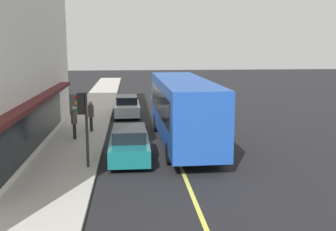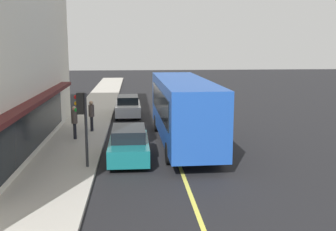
{
  "view_description": "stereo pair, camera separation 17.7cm",
  "coord_description": "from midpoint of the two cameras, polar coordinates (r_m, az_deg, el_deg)",
  "views": [
    {
      "loc": [
        -23.13,
        2.14,
        5.38
      ],
      "look_at": [
        -1.94,
        0.2,
        1.6
      ],
      "focal_mm": 43.6,
      "sensor_mm": 36.0,
      "label": 1
    },
    {
      "loc": [
        -23.14,
        1.96,
        5.38
      ],
      "look_at": [
        -1.94,
        0.2,
        1.6
      ],
      "focal_mm": 43.6,
      "sensor_mm": 36.0,
      "label": 2
    }
  ],
  "objects": [
    {
      "name": "pedestrian_at_corner",
      "position": [
        24.81,
        -10.93,
        0.35
      ],
      "size": [
        0.34,
        0.34,
        1.85
      ],
      "color": "black",
      "rests_on": "sidewalk"
    },
    {
      "name": "car_teal",
      "position": [
        19.07,
        -5.69,
        -4.05
      ],
      "size": [
        4.3,
        1.87,
        1.52
      ],
      "color": "#14666B",
      "rests_on": "ground"
    },
    {
      "name": "pedestrian_by_curb",
      "position": [
        22.96,
        -13.21,
        -0.54
      ],
      "size": [
        0.34,
        0.34,
        1.83
      ],
      "color": "black",
      "rests_on": "sidewalk"
    },
    {
      "name": "lane_centre_stripe",
      "position": [
        23.84,
        -0.16,
        -2.96
      ],
      "size": [
        36.0,
        0.16,
        0.01
      ],
      "primitive_type": "cube",
      "color": "#D8D14C",
      "rests_on": "ground"
    },
    {
      "name": "bus",
      "position": [
        21.66,
        1.88,
        1.05
      ],
      "size": [
        11.18,
        2.79,
        3.5
      ],
      "color": "#1E4CAD",
      "rests_on": "ground"
    },
    {
      "name": "car_maroon",
      "position": [
        36.44,
        0.42,
        2.76
      ],
      "size": [
        4.32,
        1.9,
        1.52
      ],
      "color": "maroon",
      "rests_on": "ground"
    },
    {
      "name": "sidewalk",
      "position": [
        23.93,
        -12.55,
        -2.98
      ],
      "size": [
        80.0,
        3.06,
        0.15
      ],
      "primitive_type": "cube",
      "color": "#B2ADA3",
      "rests_on": "ground"
    },
    {
      "name": "ground",
      "position": [
        23.84,
        -0.16,
        -2.97
      ],
      "size": [
        120.0,
        120.0,
        0.0
      ],
      "primitive_type": "plane",
      "color": "black"
    },
    {
      "name": "car_white",
      "position": [
        30.51,
        -5.93,
        1.28
      ],
      "size": [
        4.33,
        1.92,
        1.52
      ],
      "color": "white",
      "rests_on": "ground"
    },
    {
      "name": "traffic_light",
      "position": [
        17.47,
        -12.16,
        0.47
      ],
      "size": [
        0.3,
        0.52,
        3.2
      ],
      "color": "#2D2D33",
      "rests_on": "sidewalk"
    }
  ]
}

